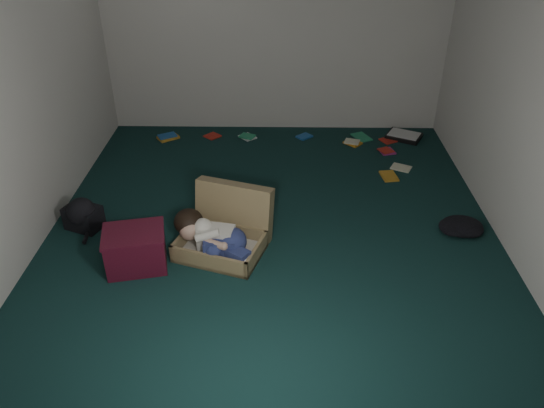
{
  "coord_description": "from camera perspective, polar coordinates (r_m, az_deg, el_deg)",
  "views": [
    {
      "loc": [
        0.06,
        -3.96,
        2.74
      ],
      "look_at": [
        0.0,
        -0.15,
        0.35
      ],
      "focal_mm": 35.0,
      "sensor_mm": 36.0,
      "label": 1
    }
  ],
  "objects": [
    {
      "name": "person",
      "position": [
        4.41,
        -6.43,
        -3.46
      ],
      "size": [
        0.68,
        0.52,
        0.31
      ],
      "rotation": [
        0.0,
        0.0,
        -0.32
      ],
      "color": "silver",
      "rests_on": "suitcase"
    },
    {
      "name": "book_scatter",
      "position": [
        6.3,
        5.07,
        6.28
      ],
      "size": [
        2.88,
        1.23,
        0.02
      ],
      "color": "#C68923",
      "rests_on": "floor"
    },
    {
      "name": "suitcase",
      "position": [
        4.54,
        -4.95,
        -2.82
      ],
      "size": [
        0.86,
        0.85,
        0.5
      ],
      "rotation": [
        0.0,
        0.0,
        -0.32
      ],
      "color": "#917B50",
      "rests_on": "floor"
    },
    {
      "name": "clothing_pile",
      "position": [
        5.06,
        19.67,
        -1.87
      ],
      "size": [
        0.51,
        0.45,
        0.14
      ],
      "primitive_type": null,
      "rotation": [
        0.0,
        0.0,
        -0.23
      ],
      "color": "black",
      "rests_on": "floor"
    },
    {
      "name": "wall_back",
      "position": [
        6.38,
        0.38,
        19.03
      ],
      "size": [
        4.5,
        0.0,
        4.5
      ],
      "primitive_type": "plane",
      "rotation": [
        1.57,
        0.0,
        0.0
      ],
      "color": "silver",
      "rests_on": "ground"
    },
    {
      "name": "paper_tray",
      "position": [
        6.68,
        14.0,
        7.12
      ],
      "size": [
        0.48,
        0.44,
        0.06
      ],
      "rotation": [
        0.0,
        0.0,
        -0.48
      ],
      "color": "black",
      "rests_on": "floor"
    },
    {
      "name": "maroon_bin",
      "position": [
        4.42,
        -14.46,
        -4.72
      ],
      "size": [
        0.55,
        0.48,
        0.33
      ],
      "rotation": [
        0.0,
        0.0,
        0.21
      ],
      "color": "#470E1E",
      "rests_on": "floor"
    },
    {
      "name": "floor",
      "position": [
        4.82,
        0.03,
        -2.58
      ],
      "size": [
        4.5,
        4.5,
        0.0
      ],
      "primitive_type": "plane",
      "color": "#0E2A28",
      "rests_on": "ground"
    },
    {
      "name": "wall_right",
      "position": [
        4.64,
        26.07,
        10.77
      ],
      "size": [
        0.0,
        4.5,
        4.5
      ],
      "primitive_type": "plane",
      "rotation": [
        1.57,
        0.0,
        -1.57
      ],
      "color": "silver",
      "rests_on": "ground"
    },
    {
      "name": "wall_front",
      "position": [
        2.24,
        -0.91,
        -7.96
      ],
      "size": [
        4.5,
        0.0,
        4.5
      ],
      "primitive_type": "plane",
      "rotation": [
        -1.57,
        0.0,
        0.0
      ],
      "color": "silver",
      "rests_on": "ground"
    },
    {
      "name": "backpack",
      "position": [
        5.05,
        -19.63,
        -1.28
      ],
      "size": [
        0.47,
        0.43,
        0.23
      ],
      "primitive_type": null,
      "rotation": [
        0.0,
        0.0,
        -0.38
      ],
      "color": "black",
      "rests_on": "floor"
    },
    {
      "name": "wall_left",
      "position": [
        4.69,
        -25.7,
        11.09
      ],
      "size": [
        0.0,
        4.5,
        4.5
      ],
      "primitive_type": "plane",
      "rotation": [
        1.57,
        0.0,
        1.57
      ],
      "color": "silver",
      "rests_on": "ground"
    }
  ]
}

